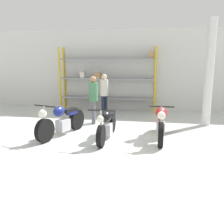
{
  "coord_description": "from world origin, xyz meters",
  "views": [
    {
      "loc": [
        1.24,
        -6.82,
        2.19
      ],
      "look_at": [
        0.0,
        0.4,
        0.7
      ],
      "focal_mm": 40.0,
      "sensor_mm": 36.0,
      "label": 1
    }
  ],
  "objects_px": {
    "motorcycle_blue": "(61,121)",
    "motorcycle_red": "(161,122)",
    "person_near_rack": "(104,91)",
    "motorcycle_black": "(107,124)",
    "person_browsing": "(93,96)",
    "shelving_rack": "(108,78)"
  },
  "relations": [
    {
      "from": "shelving_rack",
      "to": "person_browsing",
      "type": "distance_m",
      "value": 2.59
    },
    {
      "from": "motorcycle_black",
      "to": "person_near_rack",
      "type": "relative_size",
      "value": 1.21
    },
    {
      "from": "motorcycle_black",
      "to": "person_near_rack",
      "type": "xyz_separation_m",
      "value": [
        -0.69,
        3.04,
        0.55
      ]
    },
    {
      "from": "person_near_rack",
      "to": "motorcycle_black",
      "type": "bearing_deg",
      "value": 130.68
    },
    {
      "from": "shelving_rack",
      "to": "motorcycle_blue",
      "type": "relative_size",
      "value": 2.04
    },
    {
      "from": "motorcycle_blue",
      "to": "motorcycle_black",
      "type": "distance_m",
      "value": 1.4
    },
    {
      "from": "person_browsing",
      "to": "person_near_rack",
      "type": "distance_m",
      "value": 1.36
    },
    {
      "from": "shelving_rack",
      "to": "person_near_rack",
      "type": "xyz_separation_m",
      "value": [
        0.09,
        -1.2,
        -0.48
      ]
    },
    {
      "from": "motorcycle_red",
      "to": "person_near_rack",
      "type": "xyz_separation_m",
      "value": [
        -2.21,
        2.76,
        0.51
      ]
    },
    {
      "from": "motorcycle_blue",
      "to": "motorcycle_black",
      "type": "height_order",
      "value": "motorcycle_blue"
    },
    {
      "from": "motorcycle_black",
      "to": "person_near_rack",
      "type": "height_order",
      "value": "person_near_rack"
    },
    {
      "from": "motorcycle_red",
      "to": "person_near_rack",
      "type": "relative_size",
      "value": 1.26
    },
    {
      "from": "motorcycle_blue",
      "to": "person_near_rack",
      "type": "bearing_deg",
      "value": -176.02
    },
    {
      "from": "motorcycle_blue",
      "to": "person_near_rack",
      "type": "xyz_separation_m",
      "value": [
        0.71,
        2.96,
        0.55
      ]
    },
    {
      "from": "motorcycle_blue",
      "to": "motorcycle_red",
      "type": "bearing_deg",
      "value": 111.16
    },
    {
      "from": "motorcycle_blue",
      "to": "motorcycle_red",
      "type": "height_order",
      "value": "motorcycle_red"
    },
    {
      "from": "motorcycle_blue",
      "to": "motorcycle_red",
      "type": "distance_m",
      "value": 2.92
    },
    {
      "from": "shelving_rack",
      "to": "motorcycle_blue",
      "type": "distance_m",
      "value": 4.32
    },
    {
      "from": "shelving_rack",
      "to": "person_near_rack",
      "type": "relative_size",
      "value": 2.55
    },
    {
      "from": "shelving_rack",
      "to": "motorcycle_blue",
      "type": "bearing_deg",
      "value": -98.48
    },
    {
      "from": "motorcycle_red",
      "to": "person_browsing",
      "type": "distance_m",
      "value": 2.77
    },
    {
      "from": "motorcycle_black",
      "to": "person_browsing",
      "type": "bearing_deg",
      "value": -152.77
    }
  ]
}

